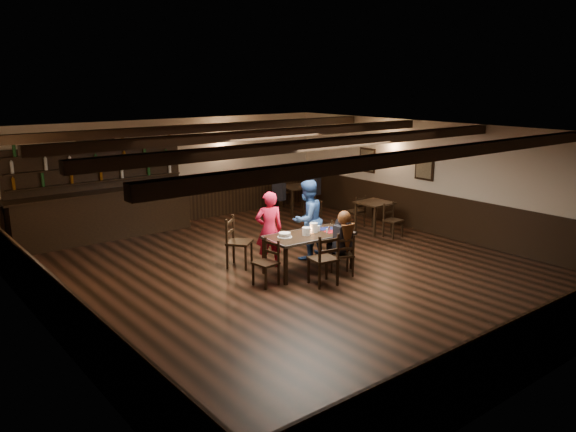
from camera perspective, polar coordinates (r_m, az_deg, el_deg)
ground at (r=10.93m, az=0.59°, el=-5.80°), size 10.00×10.00×0.00m
room_shell at (r=10.51m, az=0.52°, el=3.27°), size 9.02×10.02×2.71m
dining_table at (r=10.83m, az=2.15°, el=-2.22°), size 1.76×0.97×0.75m
chair_near_left at (r=10.11m, az=3.86°, el=-4.05°), size 0.52×0.50×0.98m
chair_near_right at (r=10.67m, az=5.68°, el=-3.69°), size 0.49×0.48×0.81m
chair_end_left at (r=10.21m, az=-1.98°, el=-4.33°), size 0.42×0.44×0.84m
chair_end_right at (r=11.55m, az=5.19°, el=-2.24°), size 0.47×0.48×0.84m
chair_far_pushed at (r=11.19m, az=-5.40°, el=-2.23°), size 0.65×0.64×1.01m
woman_pink at (r=11.07m, az=-1.94°, el=-1.40°), size 0.65×0.53×1.54m
man_blue at (r=11.62m, az=1.96°, el=-0.36°), size 0.90×0.76×1.65m
seated_person at (r=10.62m, az=5.67°, el=-1.74°), size 0.34×0.51×0.83m
cake at (r=10.58m, az=-0.34°, el=-1.96°), size 0.28×0.28×0.09m
plate_stack_a at (r=10.73m, az=1.87°, el=-1.55°), size 0.16×0.16×0.15m
plate_stack_b at (r=10.93m, az=2.63°, el=-1.18°), size 0.16×0.16×0.19m
tea_light at (r=10.89m, az=2.02°, el=-1.61°), size 0.06×0.06×0.06m
salt_shaker at (r=10.92m, az=3.98°, el=-1.49°), size 0.03×0.03×0.08m
pepper_shaker at (r=11.03m, az=4.20°, el=-1.29°), size 0.04×0.04×0.10m
drink_glass at (r=11.03m, az=3.11°, el=-1.25°), size 0.07×0.07×0.11m
menu_red at (r=11.03m, az=4.53°, el=-1.56°), size 0.32×0.25×0.00m
menu_blue at (r=11.23m, az=3.84°, el=-1.27°), size 0.40×0.34×0.00m
bar_counter at (r=13.83m, az=-18.28°, el=0.78°), size 4.36×0.70×2.20m
back_table_a at (r=13.85m, az=8.76°, el=1.00°), size 0.77×0.77×0.75m
back_table_b at (r=15.73m, az=0.93°, el=2.69°), size 0.96×0.96×0.75m
bg_patron_left at (r=15.19m, az=-0.91°, el=2.87°), size 0.30×0.37×0.67m
bg_patron_right at (r=15.94m, az=2.56°, el=3.63°), size 0.31×0.43×0.81m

